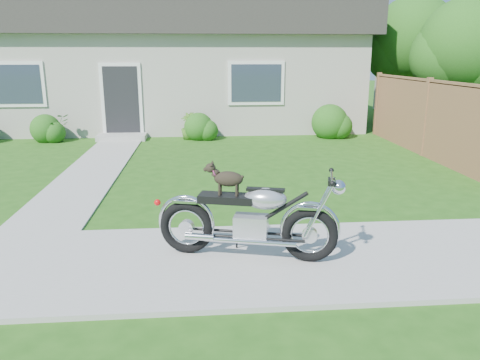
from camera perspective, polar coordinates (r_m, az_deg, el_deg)
name	(u,v)px	position (r m, az deg, el deg)	size (l,w,h in m)	color
ground	(135,265)	(5.81, -12.67, -10.04)	(80.00, 80.00, 0.00)	#235114
sidewalk	(135,263)	(5.80, -12.69, -9.86)	(24.00, 2.20, 0.04)	#9E9B93
walkway	(96,168)	(10.75, -17.16, 1.40)	(1.20, 8.00, 0.03)	#9E9B93
house	(176,62)	(17.23, -7.78, 14.02)	(12.60, 7.03, 4.50)	#A8A498
fence	(426,118)	(12.35, 21.75, 7.07)	(0.12, 6.62, 1.90)	#976D44
tree_near	(471,50)	(14.84, 26.38, 14.02)	(2.65, 2.60, 3.98)	#3D2B1C
tree_far	(418,44)	(17.15, 20.84, 15.27)	(2.84, 2.82, 4.33)	#3D2B1C
shrub_row	(188,126)	(13.87, -6.37, 6.55)	(11.10, 1.08, 1.08)	#245817
potted_plant_left	(56,128)	(14.52, -21.49, 5.95)	(0.70, 0.61, 0.78)	#1C5C18
potted_plant_right	(189,126)	(13.92, -6.29, 6.56)	(0.44, 0.44, 0.79)	#3C6C1D
motorcycle_with_dog	(250,218)	(5.58, 1.27, -4.62)	(2.18, 0.86, 1.15)	black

